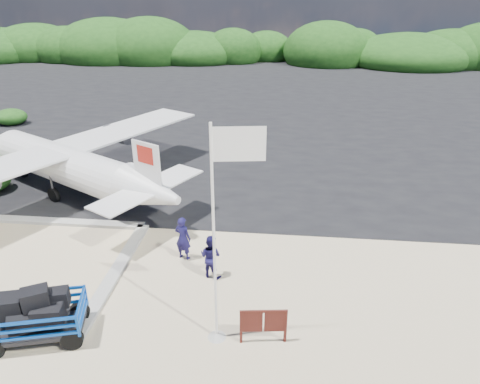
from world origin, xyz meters
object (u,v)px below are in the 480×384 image
(aircraft_large, at_px, (398,127))
(aircraft_small, at_px, (198,86))
(crew_b, at_px, (211,256))
(crew_a, at_px, (183,238))
(flagpole, at_px, (217,337))
(signboard, at_px, (263,342))
(baggage_cart, at_px, (41,337))

(aircraft_large, xyz_separation_m, aircraft_small, (-18.66, 13.96, 0.00))
(crew_b, bearing_deg, crew_a, -19.24)
(flagpole, xyz_separation_m, aircraft_large, (10.85, 23.58, 0.00))
(crew_b, relative_size, aircraft_small, 0.28)
(aircraft_small, bearing_deg, signboard, 64.72)
(baggage_cart, bearing_deg, aircraft_small, 78.62)
(baggage_cart, xyz_separation_m, signboard, (6.89, 0.52, 0.00))
(baggage_cart, distance_m, crew_a, 5.96)
(signboard, relative_size, crew_a, 0.82)
(flagpole, xyz_separation_m, aircraft_small, (-7.81, 37.54, 0.00))
(signboard, distance_m, aircraft_small, 38.71)
(aircraft_large, bearing_deg, signboard, 97.08)
(flagpole, height_order, signboard, flagpole)
(flagpole, height_order, aircraft_large, flagpole)
(signboard, xyz_separation_m, crew_a, (-3.40, 4.23, 0.92))
(baggage_cart, height_order, aircraft_large, aircraft_large)
(signboard, relative_size, aircraft_small, 0.24)
(baggage_cart, relative_size, flagpole, 0.44)
(crew_a, distance_m, crew_b, 1.66)
(baggage_cart, distance_m, aircraft_large, 29.14)
(flagpole, xyz_separation_m, crew_a, (-1.97, 4.17, 0.92))
(signboard, distance_m, aircraft_large, 25.44)
(crew_b, bearing_deg, signboard, 144.29)
(flagpole, distance_m, crew_a, 4.70)
(crew_a, height_order, aircraft_small, crew_a)
(flagpole, distance_m, aircraft_small, 38.34)
(baggage_cart, xyz_separation_m, flagpole, (5.46, 0.57, 0.00))
(baggage_cart, height_order, flagpole, flagpole)
(crew_a, height_order, crew_b, crew_a)
(crew_a, bearing_deg, aircraft_small, -62.58)
(flagpole, height_order, crew_b, flagpole)
(flagpole, relative_size, crew_a, 3.73)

